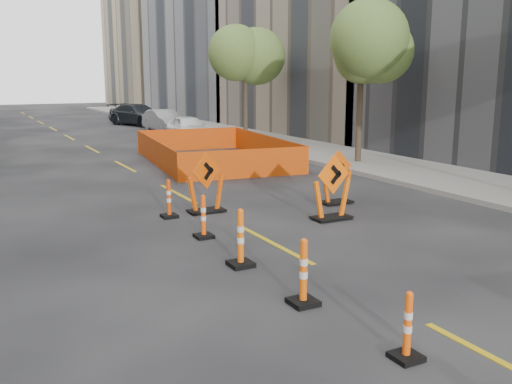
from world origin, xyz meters
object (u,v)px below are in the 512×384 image
chevron_sign_left (206,183)px  parked_car_mid (164,121)px  channelizer_6 (169,198)px  parked_car_near (188,128)px  channelizer_4 (241,238)px  chevron_sign_right (337,177)px  chevron_sign_center (332,187)px  channelizer_2 (408,326)px  channelizer_3 (304,272)px  channelizer_5 (203,216)px  parked_car_far (138,115)px

chevron_sign_left → parked_car_mid: size_ratio=0.38×
channelizer_6 → parked_car_near: (6.82, 16.24, 0.19)m
channelizer_4 → channelizer_6: (0.06, 4.22, -0.07)m
channelizer_6 → parked_car_mid: 22.64m
chevron_sign_right → chevron_sign_center: bearing=-130.8°
chevron_sign_left → chevron_sign_center: (2.48, -2.16, 0.03)m
channelizer_4 → parked_car_mid: (7.27, 25.69, 0.13)m
channelizer_2 → channelizer_6: 8.44m
channelizer_6 → parked_car_near: 17.62m
channelizer_3 → chevron_sign_center: 5.54m
channelizer_5 → parked_car_far: (7.02, 28.89, 0.26)m
chevron_sign_right → parked_car_near: bearing=81.4°
channelizer_6 → parked_car_mid: size_ratio=0.23×
channelizer_3 → chevron_sign_center: size_ratio=0.66×
channelizer_3 → parked_car_near: (6.83, 22.57, 0.14)m
chevron_sign_right → parked_car_mid: 22.28m
parked_car_near → parked_car_far: bearing=91.9°
channelizer_3 → channelizer_2: bearing=-84.4°
chevron_sign_center → parked_car_near: chevron_sign_center is taller
channelizer_2 → channelizer_3: bearing=95.6°
channelizer_5 → parked_car_near: size_ratio=0.25×
channelizer_5 → parked_car_near: parked_car_near is taller
channelizer_2 → parked_car_mid: size_ratio=0.22×
parked_car_near → channelizer_6: bearing=-109.4°
channelizer_2 → chevron_sign_right: (4.49, 7.77, 0.30)m
chevron_sign_left → chevron_sign_right: (3.64, -0.74, -0.04)m
chevron_sign_right → parked_car_far: 27.55m
parked_car_far → parked_car_mid: bearing=-109.6°
parked_car_mid → chevron_sign_center: bearing=-102.1°
channelizer_3 → chevron_sign_left: 6.50m
channelizer_2 → chevron_sign_right: bearing=60.0°
channelizer_2 → parked_car_near: 25.56m
chevron_sign_center → chevron_sign_right: size_ratio=1.08×
parked_car_near → parked_car_mid: parked_car_mid is taller
channelizer_5 → chevron_sign_right: 4.86m
channelizer_2 → channelizer_5: channelizer_5 is taller
parked_car_mid → parked_car_far: bearing=88.0°
chevron_sign_left → channelizer_5: bearing=-135.7°
channelizer_4 → channelizer_5: channelizer_4 is taller
chevron_sign_center → parked_car_far: 29.08m
chevron_sign_left → parked_car_far: 27.38m
channelizer_6 → chevron_sign_left: (1.05, 0.08, 0.30)m
chevron_sign_left → parked_car_far: size_ratio=0.31×
chevron_sign_left → parked_car_near: size_ratio=0.40×
channelizer_2 → channelizer_3: channelizer_3 is taller
channelizer_4 → chevron_sign_center: 4.19m
chevron_sign_center → parked_car_mid: bearing=74.6°
channelizer_3 → channelizer_5: 4.22m
channelizer_4 → channelizer_2: bearing=-86.5°
chevron_sign_center → parked_car_far: size_ratio=0.32×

